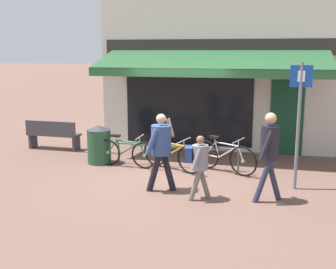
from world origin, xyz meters
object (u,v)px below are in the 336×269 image
Objects in this scene: bicycle_silver at (224,157)px; pedestrian_adult at (161,144)px; bicycle_green at (126,153)px; pedestrian_child at (198,160)px; bicycle_orange at (171,155)px; park_bench at (53,134)px; litter_bin at (99,144)px; pedestrian_second_adult at (269,147)px; parking_sign at (299,114)px.

bicycle_silver is 2.08m from pedestrian_adult.
bicycle_green is 1.31× the size of pedestrian_child.
bicycle_orange is at bearing 5.99° from bicycle_green.
pedestrian_child reaches higher than bicycle_green.
pedestrian_adult is 0.92m from pedestrian_child.
bicycle_silver reaches higher than park_bench.
litter_bin is (-1.96, 0.18, 0.13)m from bicycle_orange.
park_bench reaches higher than bicycle_orange.
pedestrian_adult is at bearing -33.56° from park_bench.
pedestrian_child is 5.84m from park_bench.
pedestrian_second_adult is (1.33, 0.24, 0.28)m from pedestrian_child.
bicycle_green is 0.84m from litter_bin.
bicycle_orange is 1.03× the size of park_bench.
bicycle_green is at bearing -152.67° from bicycle_orange.
pedestrian_child is (-0.27, -1.98, 0.40)m from bicycle_silver.
bicycle_orange is 2.17m from pedestrian_child.
pedestrian_child is at bearing -35.79° from bicycle_green.
bicycle_orange reaches higher than bicycle_green.
litter_bin is (-3.24, 0.08, 0.11)m from bicycle_silver.
pedestrian_second_adult is 0.66× the size of parking_sign.
litter_bin is at bearing -159.12° from bicycle_orange.
pedestrian_second_adult is (3.50, -1.62, 0.70)m from bicycle_green.
bicycle_silver is 5.31m from park_bench.
bicycle_silver is 1.00× the size of pedestrian_adult.
parking_sign is at bearing 11.20° from bicycle_orange.
parking_sign reaches higher than pedestrian_adult.
pedestrian_child is at bearing -72.46° from bicycle_silver.
pedestrian_adult is (-1.11, -1.65, 0.60)m from bicycle_silver.
park_bench is (-1.94, 1.10, -0.04)m from litter_bin.
pedestrian_child is at bearing -31.50° from park_bench.
bicycle_green is 1.03× the size of pedestrian_adult.
bicycle_silver is 1.02× the size of park_bench.
bicycle_silver is 0.62× the size of parking_sign.
pedestrian_adult is 0.94× the size of pedestrian_second_adult.
bicycle_silver reaches higher than bicycle_green.
pedestrian_adult is 4.98m from park_bench.
park_bench is (-4.91, 3.16, -0.33)m from pedestrian_child.
bicycle_green is 1.05× the size of park_bench.
litter_bin reaches higher than bicycle_green.
litter_bin is at bearing -28.29° from park_bench.
bicycle_orange is 1.68m from pedestrian_adult.
pedestrian_second_adult reaches higher than bicycle_silver.
pedestrian_child is at bearing -10.96° from pedestrian_adult.
bicycle_silver is at bearing -1.39° from litter_bin.
pedestrian_adult reaches higher than park_bench.
litter_bin is 0.62× the size of park_bench.
bicycle_green is at bearing 141.42° from pedestrian_adult.
bicycle_silver is at bearing 30.46° from bicycle_orange.
bicycle_orange is at bearing -5.17° from litter_bin.
parking_sign reaches higher than bicycle_orange.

